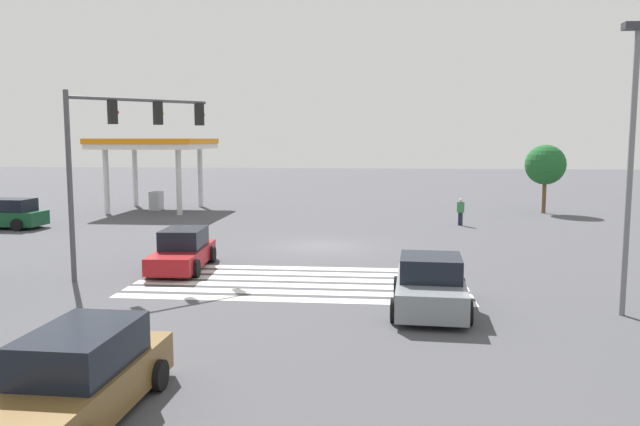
% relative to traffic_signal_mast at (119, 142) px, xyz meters
% --- Properties ---
extents(ground_plane, '(155.64, 155.64, 0.00)m').
position_rel_traffic_signal_mast_xyz_m(ground_plane, '(6.66, 6.66, -4.88)').
color(ground_plane, '#47474C').
extents(crosswalk_markings, '(11.46, 5.35, 0.01)m').
position_rel_traffic_signal_mast_xyz_m(crosswalk_markings, '(6.66, -0.74, -4.87)').
color(crosswalk_markings, silver).
rests_on(crosswalk_markings, ground_plane).
extents(traffic_signal_mast, '(3.91, 3.91, 6.64)m').
position_rel_traffic_signal_mast_xyz_m(traffic_signal_mast, '(0.00, 0.00, 0.00)').
color(traffic_signal_mast, '#47474C').
rests_on(traffic_signal_mast, ground_plane).
extents(car_0, '(4.51, 2.21, 1.67)m').
position_rel_traffic_signal_mast_xyz_m(car_0, '(-11.41, 10.89, -4.09)').
color(car_0, '#144728').
rests_on(car_0, ground_plane).
extents(car_1, '(2.12, 4.62, 1.54)m').
position_rel_traffic_signal_mast_xyz_m(car_1, '(1.89, 1.11, -4.18)').
color(car_1, maroon).
rests_on(car_1, ground_plane).
extents(car_2, '(2.38, 4.54, 1.62)m').
position_rel_traffic_signal_mast_xyz_m(car_2, '(10.89, -3.88, -4.15)').
color(car_2, gray).
rests_on(car_2, ground_plane).
extents(car_3, '(2.06, 4.81, 1.65)m').
position_rel_traffic_signal_mast_xyz_m(car_3, '(4.14, -11.73, -4.12)').
color(car_3, brown).
rests_on(car_3, ground_plane).
extents(gas_station_canopy, '(7.22, 7.22, 5.00)m').
position_rel_traffic_signal_mast_xyz_m(gas_station_canopy, '(-6.22, 20.43, -0.47)').
color(gas_station_canopy, silver).
rests_on(gas_station_canopy, ground_plane).
extents(pedestrian, '(0.41, 0.41, 1.57)m').
position_rel_traffic_signal_mast_xyz_m(pedestrian, '(14.08, 14.48, -4.01)').
color(pedestrian, '#232842').
rests_on(pedestrian, ground_plane).
extents(street_light_pole_a, '(0.80, 0.36, 8.09)m').
position_rel_traffic_signal_mast_xyz_m(street_light_pole_a, '(16.28, -3.90, -0.03)').
color(street_light_pole_a, slate).
rests_on(street_light_pole_a, ground_plane).
extents(tree_corner_a, '(2.68, 2.68, 4.61)m').
position_rel_traffic_signal_mast_xyz_m(tree_corner_a, '(20.44, 21.13, -1.63)').
color(tree_corner_a, brown).
rests_on(tree_corner_a, ground_plane).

